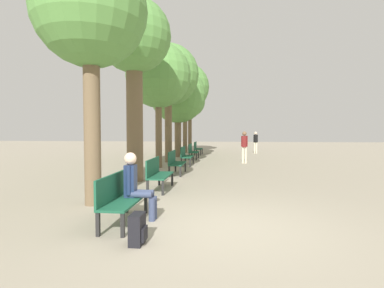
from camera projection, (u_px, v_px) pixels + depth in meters
The scene contains 18 objects.
ground_plane at pixel (221, 227), 5.30m from camera, with size 80.00×80.00×0.00m, color gray.
bench_row_0 at pixel (119, 196), 5.49m from camera, with size 0.50×1.50×0.91m.
bench_row_1 at pixel (157, 172), 8.58m from camera, with size 0.50×1.50×0.91m.
bench_row_2 at pixel (175, 161), 11.68m from camera, with size 0.50×1.50×0.91m.
bench_row_3 at pixel (186, 155), 14.77m from camera, with size 0.50×1.50×0.91m.
bench_row_4 at pixel (192, 150), 17.86m from camera, with size 0.50×1.50×0.91m.
bench_row_5 at pixel (197, 148), 20.96m from camera, with size 0.50×1.50×0.91m.
tree_row_0 at pixel (90, 13), 6.70m from camera, with size 2.55×2.55×5.69m.
tree_row_1 at pixel (134, 42), 9.91m from camera, with size 2.47×2.47×6.10m.
tree_row_2 at pixel (158, 76), 13.57m from camera, with size 2.97×2.97×5.70m.
tree_row_3 at pixel (168, 75), 15.90m from camera, with size 3.27×3.27×6.31m.
tree_row_4 at pixel (178, 96), 19.20m from camera, with size 3.58×3.58×5.77m.
tree_row_5 at pixel (185, 87), 22.62m from camera, with size 3.66×3.66×6.82m.
tree_row_6 at pixel (190, 102), 25.83m from camera, with size 2.63×2.63×5.51m.
person_seated at pixel (136, 184), 5.73m from camera, with size 0.61×0.35×1.29m.
backpack at pixel (138, 229), 4.49m from camera, with size 0.22×0.34×0.46m.
pedestrian_near at pixel (256, 141), 22.22m from camera, with size 0.33×0.28×1.61m.
pedestrian_mid at pixel (244, 145), 15.54m from camera, with size 0.34×0.25×1.66m.
Camera 1 is at (0.06, -5.25, 1.71)m, focal length 28.00 mm.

